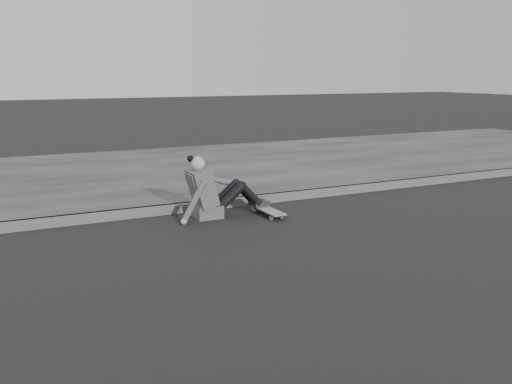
% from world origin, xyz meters
% --- Properties ---
extents(ground, '(80.00, 80.00, 0.00)m').
position_xyz_m(ground, '(0.00, 0.00, 0.00)').
color(ground, black).
rests_on(ground, ground).
extents(curb, '(24.00, 0.16, 0.12)m').
position_xyz_m(curb, '(0.00, 2.58, 0.06)').
color(curb, '#4D4D4D').
rests_on(curb, ground).
extents(sidewalk, '(24.00, 6.00, 0.12)m').
position_xyz_m(sidewalk, '(0.00, 5.60, 0.06)').
color(sidewalk, '#323232').
rests_on(sidewalk, ground).
extents(skateboard, '(0.20, 0.78, 0.09)m').
position_xyz_m(skateboard, '(0.03, 1.86, 0.07)').
color(skateboard, gray).
rests_on(skateboard, ground).
extents(seated_woman, '(1.38, 0.46, 0.88)m').
position_xyz_m(seated_woman, '(-0.70, 2.11, 0.36)').
color(seated_woman, '#48484A').
rests_on(seated_woman, ground).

